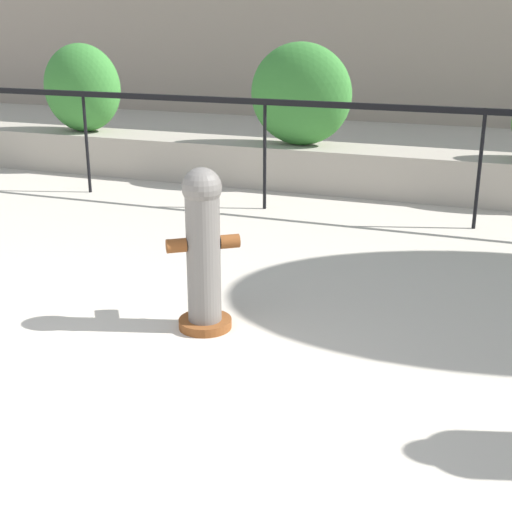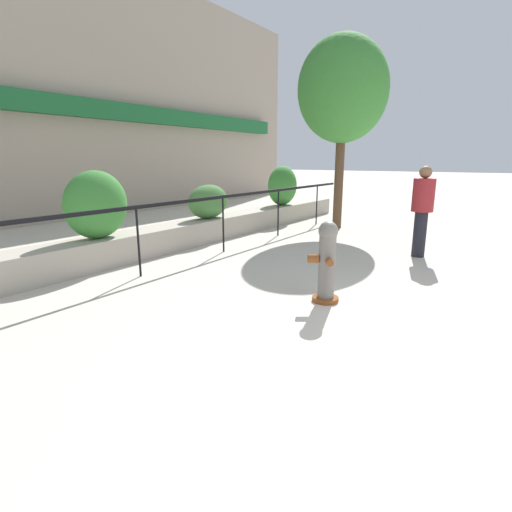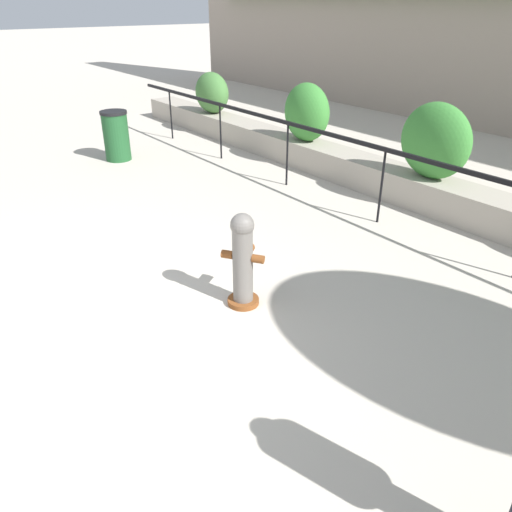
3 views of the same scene
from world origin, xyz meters
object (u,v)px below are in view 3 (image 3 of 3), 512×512
hedge_bush_0 (212,93)px  hedge_bush_2 (435,141)px  fire_hydrant (243,259)px  trash_bin (116,136)px  hedge_bush_1 (307,112)px

hedge_bush_0 → hedge_bush_2: hedge_bush_2 is taller
fire_hydrant → trash_bin: size_ratio=1.07×
hedge_bush_2 → fire_hydrant: (0.56, -4.07, -0.53)m
hedge_bush_1 → hedge_bush_2: hedge_bush_2 is taller
hedge_bush_1 → hedge_bush_0: bearing=180.0°
hedge_bush_0 → trash_bin: bearing=-74.7°
fire_hydrant → trash_bin: bearing=169.1°
fire_hydrant → trash_bin: fire_hydrant is taller
hedge_bush_1 → trash_bin: 3.95m
hedge_bush_1 → hedge_bush_2: size_ratio=0.93×
hedge_bush_1 → fire_hydrant: 5.38m
fire_hydrant → hedge_bush_1: bearing=130.6°
hedge_bush_1 → fire_hydrant: hedge_bush_1 is taller
hedge_bush_2 → trash_bin: 6.30m
trash_bin → hedge_bush_1: bearing=47.5°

